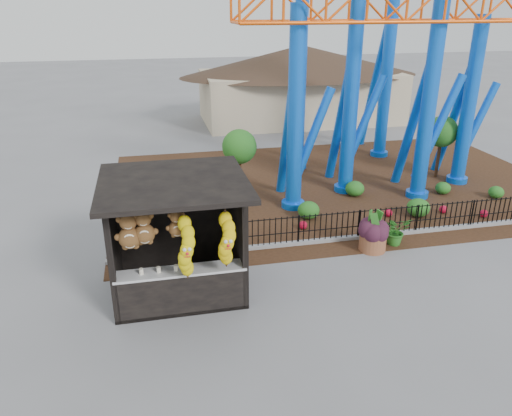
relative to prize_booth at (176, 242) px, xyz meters
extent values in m
plane|color=slate|center=(3.02, -0.89, -1.53)|extent=(120.00, 120.00, 0.00)
cube|color=#331E11|center=(7.02, 7.11, -1.53)|extent=(18.00, 12.00, 0.02)
cube|color=gray|center=(7.02, 2.11, -1.47)|extent=(18.00, 0.18, 0.12)
cube|color=black|center=(0.02, 0.31, -1.48)|extent=(3.20, 2.60, 0.10)
cube|color=black|center=(0.02, 1.55, -0.03)|extent=(3.20, 0.12, 3.00)
cube|color=black|center=(-1.52, 0.31, -0.03)|extent=(0.12, 2.60, 3.00)
cube|color=black|center=(1.56, 0.31, -0.03)|extent=(0.12, 2.60, 3.00)
cube|color=black|center=(0.02, 0.06, 1.53)|extent=(3.50, 3.40, 0.12)
cube|color=black|center=(-1.51, -0.92, -0.03)|extent=(0.14, 0.14, 3.00)
cube|color=black|center=(1.55, -0.92, -0.03)|extent=(0.14, 0.14, 3.00)
cube|color=black|center=(0.02, -0.74, -0.98)|extent=(3.00, 0.50, 1.10)
cube|color=silver|center=(0.02, -0.74, -0.41)|extent=(3.10, 0.55, 0.06)
cylinder|color=black|center=(0.02, -1.14, 1.32)|extent=(2.90, 0.04, 0.04)
cylinder|color=blue|center=(4.52, 5.11, 1.97)|extent=(0.56, 0.56, 7.00)
cylinder|color=blue|center=(4.52, 5.11, -1.41)|extent=(0.84, 0.84, 0.24)
cylinder|color=blue|center=(7.02, 6.31, 2.12)|extent=(0.56, 0.56, 7.30)
cylinder|color=blue|center=(7.02, 6.31, -1.41)|extent=(0.84, 0.84, 0.24)
cylinder|color=blue|center=(9.52, 5.11, 2.22)|extent=(0.56, 0.56, 7.50)
cylinder|color=blue|center=(9.52, 5.11, -1.41)|extent=(0.84, 0.84, 0.24)
cylinder|color=blue|center=(12.02, 6.31, 1.77)|extent=(0.56, 0.56, 6.60)
cylinder|color=blue|center=(12.02, 6.31, -1.41)|extent=(0.84, 0.84, 0.24)
cylinder|color=blue|center=(6.02, 9.61, 3.22)|extent=(0.56, 0.56, 9.50)
cylinder|color=blue|center=(6.02, 9.61, -1.41)|extent=(0.84, 0.84, 0.24)
cylinder|color=blue|center=(10.52, 10.61, 3.72)|extent=(0.56, 0.56, 10.50)
cylinder|color=blue|center=(10.52, 10.61, -1.41)|extent=(0.84, 0.84, 0.24)
cylinder|color=blue|center=(4.52, 6.01, 1.09)|extent=(0.36, 2.21, 5.85)
cylinder|color=blue|center=(5.22, 5.41, 0.92)|extent=(1.62, 0.32, 3.73)
cylinder|color=blue|center=(7.02, 7.21, 1.20)|extent=(0.36, 2.29, 6.10)
cylinder|color=blue|center=(7.72, 6.61, 1.02)|extent=(1.67, 0.32, 3.88)
cylinder|color=blue|center=(9.52, 6.01, 1.28)|extent=(0.36, 2.34, 6.26)
cylinder|color=blue|center=(10.22, 5.41, 1.09)|extent=(1.71, 0.32, 3.99)
cylinder|color=blue|center=(12.02, 7.21, 0.94)|extent=(0.36, 2.10, 5.53)
cylinder|color=blue|center=(12.72, 6.61, 0.78)|extent=(1.54, 0.32, 3.52)
cylinder|color=brown|center=(5.92, 1.30, -1.25)|extent=(0.85, 0.85, 0.56)
ellipsoid|color=#331423|center=(5.92, 1.30, -0.66)|extent=(0.70, 0.70, 0.64)
imported|color=#1F5D1B|center=(6.78, 1.53, -1.08)|extent=(0.88, 0.78, 0.92)
ellipsoid|color=#235F1B|center=(4.76, 4.00, -1.22)|extent=(0.76, 0.76, 0.61)
ellipsoid|color=#235F1B|center=(8.57, 3.35, -1.20)|extent=(0.80, 0.80, 0.64)
ellipsoid|color=#235F1B|center=(10.66, 5.17, -1.28)|extent=(0.59, 0.59, 0.47)
ellipsoid|color=#235F1B|center=(7.19, 5.70, -1.23)|extent=(0.73, 0.73, 0.58)
ellipsoid|color=#235F1B|center=(12.41, 4.33, -1.29)|extent=(0.57, 0.57, 0.46)
sphere|color=#B80C28|center=(4.31, 3.17, -1.38)|extent=(0.28, 0.28, 0.28)
sphere|color=#B80C28|center=(7.55, 3.53, -1.38)|extent=(0.28, 0.28, 0.28)
sphere|color=#B80C28|center=(9.61, 3.40, -1.38)|extent=(0.28, 0.28, 0.28)
sphere|color=#B80C28|center=(10.79, 2.75, -1.38)|extent=(0.28, 0.28, 0.28)
cube|color=#BFAD8C|center=(9.02, 19.11, -0.03)|extent=(12.00, 6.00, 3.00)
cone|color=#332319|center=(9.02, 19.11, 2.37)|extent=(15.00, 15.00, 1.80)
camera|label=1|loc=(-0.43, -11.20, 5.47)|focal=35.00mm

